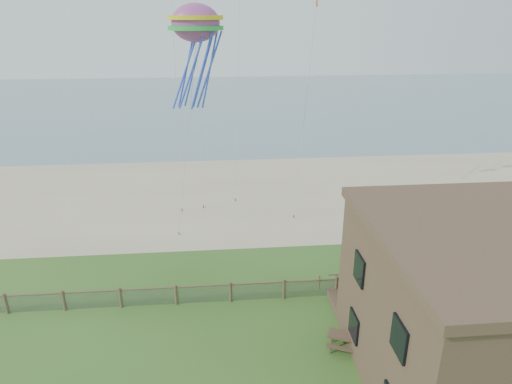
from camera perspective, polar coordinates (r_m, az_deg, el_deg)
ground at (r=21.72m, az=-2.49°, el=-22.59°), size 160.00×160.00×0.00m
sand_beach at (r=40.50m, az=-4.07°, el=-0.35°), size 72.00×20.00×0.02m
ocean at (r=82.95m, az=-4.85°, el=11.08°), size 160.00×68.00×0.02m
chainlink_fence at (r=26.04m, az=-3.20°, el=-12.48°), size 36.20×0.20×1.25m
motel_deck at (r=28.78m, az=24.35°, el=-11.70°), size 15.00×2.00×0.50m
picnic_table at (r=23.42m, az=11.41°, el=-17.89°), size 2.29×2.05×0.80m
octopus_kite at (r=27.18m, az=-7.39°, el=16.78°), size 3.63×3.07×6.37m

